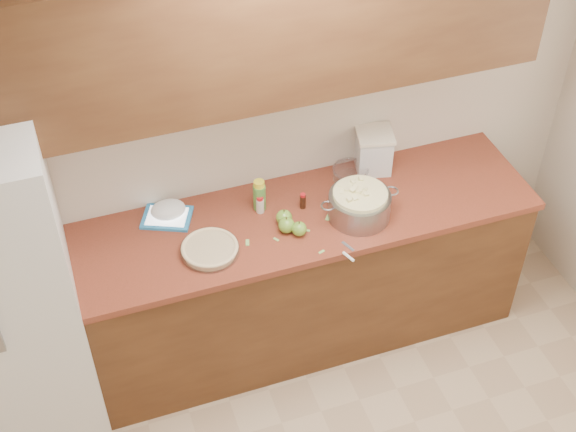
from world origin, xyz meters
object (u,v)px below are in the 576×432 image
object	(u,v)px
colander	(359,205)
pie	(210,249)
flour_canister	(374,150)
tablet	(167,217)

from	to	relation	value
colander	pie	bearing A→B (deg)	-179.19
flour_canister	tablet	size ratio (longest dim) A/B	0.79
pie	tablet	distance (m)	0.34
colander	tablet	distance (m)	0.99
tablet	pie	bearing A→B (deg)	-40.94
colander	flour_canister	bearing A→B (deg)	56.73
flour_canister	pie	bearing A→B (deg)	-161.03
colander	tablet	world-z (taller)	colander
flour_canister	tablet	world-z (taller)	flour_canister
pie	flour_canister	world-z (taller)	flour_canister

